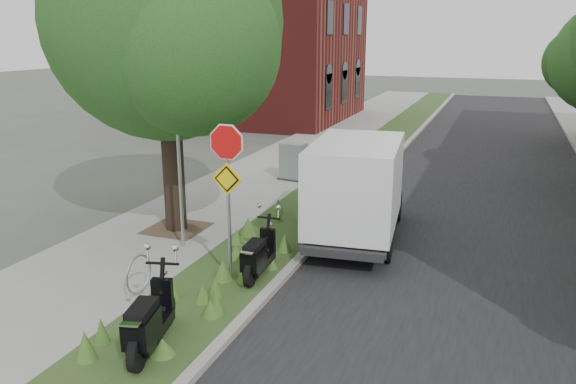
# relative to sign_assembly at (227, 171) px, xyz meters

# --- Properties ---
(ground) EXTENTS (120.00, 120.00, 0.00)m
(ground) POSITION_rel_sign_assembly_xyz_m (1.40, -0.58, -2.33)
(ground) COLOR #4C5147
(ground) RESTS_ON ground
(sidewalk_near) EXTENTS (3.50, 60.00, 0.12)m
(sidewalk_near) POSITION_rel_sign_assembly_xyz_m (-2.85, 9.42, -2.27)
(sidewalk_near) COLOR gray
(sidewalk_near) RESTS_ON ground
(verge) EXTENTS (2.00, 60.00, 0.12)m
(verge) POSITION_rel_sign_assembly_xyz_m (-0.10, 9.42, -2.27)
(verge) COLOR #2D4D21
(verge) RESTS_ON ground
(kerb_near) EXTENTS (0.20, 60.00, 0.13)m
(kerb_near) POSITION_rel_sign_assembly_xyz_m (0.90, 9.42, -2.26)
(kerb_near) COLOR #9E9991
(kerb_near) RESTS_ON ground
(road) EXTENTS (7.00, 60.00, 0.01)m
(road) POSITION_rel_sign_assembly_xyz_m (4.40, 9.42, -2.32)
(road) COLOR black
(road) RESTS_ON ground
(street_tree_main) EXTENTS (6.21, 5.54, 7.66)m
(street_tree_main) POSITION_rel_sign_assembly_xyz_m (-2.68, 2.28, 2.48)
(street_tree_main) COLOR black
(street_tree_main) RESTS_ON ground
(bare_post) EXTENTS (0.08, 0.08, 4.00)m
(bare_post) POSITION_rel_sign_assembly_xyz_m (-1.80, 1.22, -0.21)
(bare_post) COLOR #A5A8AD
(bare_post) RESTS_ON ground
(bike_hoop) EXTENTS (0.06, 0.78, 0.77)m
(bike_hoop) POSITION_rel_sign_assembly_xyz_m (-1.30, -1.18, -1.83)
(bike_hoop) COLOR #A5A8AD
(bike_hoop) RESTS_ON ground
(sign_assembly) EXTENTS (0.94, 0.08, 3.22)m
(sign_assembly) POSITION_rel_sign_assembly_xyz_m (0.00, 0.00, 0.00)
(sign_assembly) COLOR #A5A8AD
(sign_assembly) RESTS_ON ground
(brick_building) EXTENTS (9.40, 10.40, 8.30)m
(brick_building) POSITION_rel_sign_assembly_xyz_m (-8.10, 21.42, 1.88)
(brick_building) COLOR maroon
(brick_building) RESTS_ON ground
(scooter_near) EXTENTS (0.41, 1.68, 0.80)m
(scooter_near) POSITION_rel_sign_assembly_xyz_m (0.48, 0.23, -1.82)
(scooter_near) COLOR black
(scooter_near) RESTS_ON ground
(scooter_far) EXTENTS (0.68, 1.82, 0.88)m
(scooter_far) POSITION_rel_sign_assembly_xyz_m (0.05, -2.86, -1.78)
(scooter_far) COLOR black
(scooter_far) RESTS_ON ground
(box_truck) EXTENTS (2.29, 4.82, 2.11)m
(box_truck) POSITION_rel_sign_assembly_xyz_m (1.70, 3.42, -0.95)
(box_truck) COLOR #262628
(box_truck) RESTS_ON ground
(utility_cabinet) EXTENTS (0.99, 0.73, 1.23)m
(utility_cabinet) POSITION_rel_sign_assembly_xyz_m (-1.60, 7.92, -1.62)
(utility_cabinet) COLOR #262628
(utility_cabinet) RESTS_ON ground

